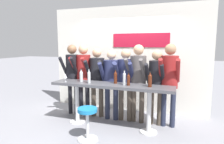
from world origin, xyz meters
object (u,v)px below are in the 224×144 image
object	(u,v)px
person_left	(83,72)
wine_bottle_1	(124,78)
wine_bottle_2	(128,80)
person_center_left	(97,75)
person_rightmost	(169,76)
bar_stool	(87,119)
person_center_right	(125,77)
person_right	(138,75)
person_center	(111,77)
wine_bottle_0	(81,76)
wine_bottle_4	(89,77)
person_far_left	(72,71)
wine_bottle_5	(150,80)
wine_glass_0	(66,76)
person_far_right	(156,79)
wine_bottle_3	(115,77)
tasting_table	(111,91)

from	to	relation	value
person_left	wine_bottle_1	distance (m)	1.31
wine_bottle_1	wine_bottle_2	distance (m)	0.10
person_center_left	person_rightmost	xyz separation A→B (m)	(1.72, -0.07, 0.08)
bar_stool	wine_bottle_2	bearing A→B (deg)	48.98
person_center_right	person_right	size ratio (longest dim) A/B	0.94
person_center	wine_bottle_0	distance (m)	0.71
wine_bottle_1	wine_bottle_4	world-z (taller)	same
person_right	person_center_left	bearing A→B (deg)	-173.33
person_rightmost	wine_bottle_1	size ratio (longest dim) A/B	5.69
bar_stool	person_center_left	size ratio (longest dim) A/B	0.36
person_far_left	wine_bottle_1	xyz separation A→B (m)	(1.50, -0.45, -0.03)
person_far_left	wine_bottle_5	xyz separation A→B (m)	(2.04, -0.48, -0.03)
person_right	person_far_left	bearing A→B (deg)	-171.20
person_left	wine_bottle_0	xyz separation A→B (m)	(0.19, -0.47, -0.02)
person_left	person_center	world-z (taller)	person_left
person_center_left	wine_bottle_4	distance (m)	0.58
wine_bottle_5	person_center_left	bearing A→B (deg)	159.08
wine_glass_0	person_far_left	bearing A→B (deg)	105.34
person_far_right	wine_bottle_2	xyz separation A→B (m)	(-0.51, -0.47, 0.04)
wine_bottle_5	wine_glass_0	world-z (taller)	wine_bottle_5
person_far_right	wine_bottle_0	distance (m)	1.68
wine_bottle_4	wine_bottle_5	xyz separation A→B (m)	(1.32, 0.05, -0.00)
person_far_left	wine_glass_0	world-z (taller)	person_far_left
person_far_right	wine_bottle_2	world-z (taller)	person_far_right
person_left	person_rightmost	world-z (taller)	person_rightmost
person_far_right	wine_bottle_5	xyz separation A→B (m)	(-0.07, -0.48, 0.06)
wine_glass_0	person_right	bearing A→B (deg)	20.52
person_center_right	person_right	xyz separation A→B (m)	(0.29, 0.01, 0.07)
wine_bottle_2	wine_bottle_3	bearing A→B (deg)	161.51
wine_bottle_0	wine_bottle_3	size ratio (longest dim) A/B	0.97
person_far_left	person_right	bearing A→B (deg)	-1.61
person_left	wine_glass_0	world-z (taller)	person_left
wine_bottle_4	person_right	bearing A→B (deg)	29.45
bar_stool	person_center	size ratio (longest dim) A/B	0.37
person_center	person_center_right	bearing A→B (deg)	4.87
wine_bottle_3	wine_bottle_2	bearing A→B (deg)	-18.49
person_center	wine_bottle_2	size ratio (longest dim) A/B	6.29
wine_bottle_1	wine_glass_0	world-z (taller)	wine_bottle_1
person_center_right	wine_bottle_2	world-z (taller)	person_center_right
tasting_table	person_right	world-z (taller)	person_right
person_far_left	wine_bottle_2	size ratio (longest dim) A/B	6.75
person_center	person_left	bearing A→B (deg)	172.60
person_center_right	wine_bottle_2	xyz separation A→B (m)	(0.20, -0.48, 0.04)
person_left	wine_bottle_0	bearing A→B (deg)	-64.12
tasting_table	bar_stool	bearing A→B (deg)	-106.95
tasting_table	wine_bottle_3	distance (m)	0.31
wine_bottle_3	wine_glass_0	xyz separation A→B (m)	(-1.13, -0.19, -0.01)
person_far_left	wine_bottle_4	xyz separation A→B (m)	(0.73, -0.53, -0.03)
tasting_table	person_right	bearing A→B (deg)	44.62
bar_stool	wine_bottle_1	world-z (taller)	wine_bottle_1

